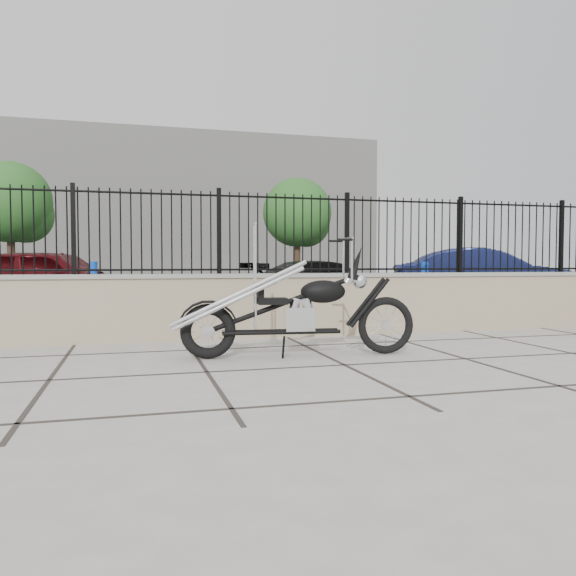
# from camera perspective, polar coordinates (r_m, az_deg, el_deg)

# --- Properties ---
(ground_plane) EXTENTS (90.00, 90.00, 0.00)m
(ground_plane) POSITION_cam_1_polar(r_m,az_deg,el_deg) (6.21, 5.76, -7.81)
(ground_plane) COLOR #99968E
(ground_plane) RESTS_ON ground
(parking_lot) EXTENTS (30.00, 30.00, 0.00)m
(parking_lot) POSITION_cam_1_polar(r_m,az_deg,el_deg) (18.37, -8.45, -0.96)
(parking_lot) COLOR black
(parking_lot) RESTS_ON ground
(retaining_wall) EXTENTS (14.00, 0.36, 0.96)m
(retaining_wall) POSITION_cam_1_polar(r_m,az_deg,el_deg) (8.51, -0.31, -1.73)
(retaining_wall) COLOR gray
(retaining_wall) RESTS_ON ground_plane
(iron_fence) EXTENTS (14.00, 0.08, 1.20)m
(iron_fence) POSITION_cam_1_polar(r_m,az_deg,el_deg) (8.50, -0.31, 5.55)
(iron_fence) COLOR black
(iron_fence) RESTS_ON retaining_wall
(background_building) EXTENTS (22.00, 6.00, 8.00)m
(background_building) POSITION_cam_1_polar(r_m,az_deg,el_deg) (32.40, -11.51, 7.61)
(background_building) COLOR beige
(background_building) RESTS_ON ground_plane
(chopper_motorcycle) EXTENTS (2.73, 0.77, 1.61)m
(chopper_motorcycle) POSITION_cam_1_polar(r_m,az_deg,el_deg) (6.65, 0.69, -0.11)
(chopper_motorcycle) COLOR black
(chopper_motorcycle) RESTS_ON ground_plane
(car_red) EXTENTS (4.54, 2.94, 1.44)m
(car_red) POSITION_cam_1_polar(r_m,az_deg,el_deg) (12.41, -22.79, 0.52)
(car_red) COLOR #460A0E
(car_red) RESTS_ON parking_lot
(car_black) EXTENTS (4.20, 2.09, 1.17)m
(car_black) POSITION_cam_1_polar(r_m,az_deg,el_deg) (13.75, 3.96, 0.33)
(car_black) COLOR black
(car_black) RESTS_ON parking_lot
(car_blue) EXTENTS (4.80, 3.17, 1.50)m
(car_blue) POSITION_cam_1_polar(r_m,az_deg,el_deg) (15.24, 19.23, 1.03)
(car_blue) COLOR #10163C
(car_blue) RESTS_ON parking_lot
(bollard_a) EXTENTS (0.14, 0.14, 1.14)m
(bollard_a) POSITION_cam_1_polar(r_m,az_deg,el_deg) (10.88, -19.11, -0.45)
(bollard_a) COLOR blue
(bollard_a) RESTS_ON ground_plane
(bollard_b) EXTENTS (0.15, 0.15, 1.14)m
(bollard_b) POSITION_cam_1_polar(r_m,az_deg,el_deg) (11.46, 13.70, -0.25)
(bollard_b) COLOR #0C5AB4
(bollard_b) RESTS_ON ground_plane
(bollard_c) EXTENTS (0.13, 0.13, 0.89)m
(bollard_c) POSITION_cam_1_polar(r_m,az_deg,el_deg) (13.56, 24.48, -0.52)
(bollard_c) COLOR #0B4FAA
(bollard_c) RESTS_ON ground_plane
(tree_left) EXTENTS (2.89, 2.89, 4.88)m
(tree_left) POSITION_cam_1_polar(r_m,az_deg,el_deg) (22.57, -26.40, 8.15)
(tree_left) COLOR #382619
(tree_left) RESTS_ON ground_plane
(tree_right) EXTENTS (2.78, 2.78, 4.69)m
(tree_right) POSITION_cam_1_polar(r_m,az_deg,el_deg) (22.87, 0.94, 7.99)
(tree_right) COLOR #382619
(tree_right) RESTS_ON ground_plane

